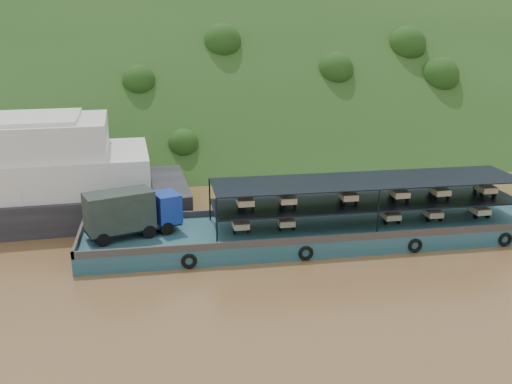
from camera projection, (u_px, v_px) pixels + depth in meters
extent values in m
plane|color=brown|center=(289.00, 243.00, 42.30)|extent=(160.00, 160.00, 0.00)
cube|color=#1C3814|center=(229.00, 143.00, 76.24)|extent=(140.00, 39.60, 39.60)
cube|color=#15464B|center=(320.00, 233.00, 42.79)|extent=(35.00, 7.00, 1.20)
cube|color=#592D19|center=(308.00, 208.00, 45.75)|extent=(35.00, 0.20, 0.50)
cube|color=#592D19|center=(334.00, 238.00, 39.34)|extent=(35.00, 0.20, 0.50)
cube|color=#592D19|center=(79.00, 236.00, 39.71)|extent=(0.20, 7.00, 0.50)
torus|color=black|center=(189.00, 261.00, 37.83)|extent=(1.06, 0.26, 1.06)
torus|color=black|center=(306.00, 253.00, 39.13)|extent=(1.06, 0.26, 1.06)
torus|color=black|center=(415.00, 246.00, 40.44)|extent=(1.06, 0.26, 1.06)
torus|color=black|center=(505.00, 239.00, 41.58)|extent=(1.06, 0.26, 1.06)
cylinder|color=black|center=(103.00, 240.00, 38.49)|extent=(1.01, 0.63, 0.96)
cylinder|color=black|center=(95.00, 230.00, 40.18)|extent=(1.01, 0.63, 0.96)
cylinder|color=black|center=(149.00, 231.00, 39.99)|extent=(1.01, 0.63, 0.96)
cylinder|color=black|center=(140.00, 223.00, 41.67)|extent=(1.01, 0.63, 0.96)
cylinder|color=black|center=(167.00, 228.00, 40.61)|extent=(1.01, 0.63, 0.96)
cylinder|color=black|center=(158.00, 220.00, 42.29)|extent=(1.01, 0.63, 0.96)
cube|color=black|center=(134.00, 227.00, 40.44)|extent=(6.83, 4.10, 0.19)
cube|color=navy|center=(166.00, 207.00, 41.26)|extent=(2.28, 2.70, 2.10)
cube|color=black|center=(177.00, 200.00, 41.53)|extent=(0.68, 1.83, 0.86)
cube|color=black|center=(119.00, 211.00, 39.59)|extent=(5.08, 3.66, 2.68)
cube|color=black|center=(366.00, 201.00, 42.70)|extent=(23.00, 5.00, 0.12)
cube|color=black|center=(367.00, 180.00, 42.23)|extent=(23.00, 5.00, 0.08)
cylinder|color=black|center=(217.00, 222.00, 38.48)|extent=(0.12, 0.12, 3.30)
cylinder|color=black|center=(210.00, 200.00, 43.19)|extent=(0.12, 0.12, 3.30)
cylinder|color=black|center=(378.00, 212.00, 40.35)|extent=(0.12, 0.12, 3.30)
cylinder|color=black|center=(355.00, 192.00, 45.06)|extent=(0.12, 0.12, 3.30)
cylinder|color=black|center=(488.00, 185.00, 46.94)|extent=(0.12, 0.12, 3.30)
cylinder|color=black|center=(238.00, 222.00, 42.54)|extent=(0.12, 0.52, 0.52)
cylinder|color=black|center=(234.00, 231.00, 40.76)|extent=(0.14, 0.52, 0.52)
cylinder|color=black|center=(248.00, 230.00, 40.93)|extent=(0.14, 0.52, 0.52)
cube|color=beige|center=(241.00, 224.00, 41.08)|extent=(1.15, 1.50, 0.44)
cube|color=red|center=(238.00, 216.00, 42.11)|extent=(0.55, 0.80, 0.80)
cube|color=red|center=(239.00, 211.00, 41.77)|extent=(0.50, 0.10, 0.10)
cylinder|color=black|center=(281.00, 219.00, 43.08)|extent=(0.12, 0.52, 0.52)
cylinder|color=black|center=(280.00, 228.00, 41.31)|extent=(0.14, 0.52, 0.52)
cylinder|color=black|center=(293.00, 227.00, 41.47)|extent=(0.14, 0.52, 0.52)
cube|color=#CCBB90|center=(286.00, 221.00, 41.62)|extent=(1.15, 1.50, 0.44)
cube|color=#BB140C|center=(282.00, 214.00, 42.65)|extent=(0.55, 0.80, 0.80)
cube|color=#BB140C|center=(283.00, 208.00, 42.32)|extent=(0.50, 0.10, 0.10)
cylinder|color=black|center=(383.00, 213.00, 44.40)|extent=(0.12, 0.52, 0.52)
cylinder|color=black|center=(386.00, 221.00, 42.63)|extent=(0.14, 0.52, 0.52)
cylinder|color=black|center=(398.00, 221.00, 42.79)|extent=(0.14, 0.52, 0.52)
cube|color=#BFB287|center=(391.00, 215.00, 42.94)|extent=(1.15, 1.50, 0.44)
cube|color=red|center=(385.00, 208.00, 43.97)|extent=(0.55, 0.80, 0.80)
cube|color=red|center=(386.00, 203.00, 43.64)|extent=(0.50, 0.10, 0.10)
cylinder|color=black|center=(424.00, 211.00, 44.95)|extent=(0.12, 0.52, 0.52)
cylinder|color=black|center=(428.00, 219.00, 43.18)|extent=(0.14, 0.52, 0.52)
cylinder|color=black|center=(440.00, 218.00, 43.34)|extent=(0.14, 0.52, 0.52)
cube|color=#C9B38E|center=(432.00, 213.00, 43.49)|extent=(1.15, 1.50, 0.44)
cube|color=#B8240C|center=(426.00, 206.00, 44.52)|extent=(0.55, 0.80, 0.80)
cube|color=#B8240C|center=(428.00, 200.00, 44.19)|extent=(0.50, 0.10, 0.10)
cylinder|color=black|center=(469.00, 208.00, 45.59)|extent=(0.12, 0.52, 0.52)
cylinder|color=black|center=(476.00, 216.00, 43.81)|extent=(0.14, 0.52, 0.52)
cylinder|color=black|center=(487.00, 215.00, 43.98)|extent=(0.14, 0.52, 0.52)
cube|color=beige|center=(480.00, 210.00, 44.13)|extent=(1.15, 1.50, 0.44)
cube|color=red|center=(472.00, 203.00, 45.16)|extent=(0.55, 0.80, 0.80)
cube|color=red|center=(474.00, 198.00, 44.82)|extent=(0.50, 0.10, 0.10)
cylinder|color=black|center=(242.00, 200.00, 42.09)|extent=(0.12, 0.52, 0.52)
cylinder|color=black|center=(239.00, 208.00, 40.32)|extent=(0.14, 0.52, 0.52)
cylinder|color=black|center=(253.00, 207.00, 40.48)|extent=(0.14, 0.52, 0.52)
cube|color=beige|center=(245.00, 201.00, 40.63)|extent=(1.15, 1.50, 0.44)
cube|color=red|center=(243.00, 194.00, 41.66)|extent=(0.55, 0.80, 0.80)
cube|color=red|center=(243.00, 188.00, 41.33)|extent=(0.50, 0.10, 0.10)
cylinder|color=black|center=(283.00, 197.00, 42.60)|extent=(0.12, 0.52, 0.52)
cylinder|color=black|center=(281.00, 205.00, 40.82)|extent=(0.14, 0.52, 0.52)
cylinder|color=black|center=(295.00, 205.00, 40.98)|extent=(0.14, 0.52, 0.52)
cube|color=beige|center=(287.00, 199.00, 41.13)|extent=(1.15, 1.50, 0.44)
cube|color=navy|center=(284.00, 192.00, 42.16)|extent=(0.55, 0.80, 0.80)
cube|color=navy|center=(284.00, 186.00, 41.83)|extent=(0.50, 0.10, 0.10)
cylinder|color=black|center=(342.00, 194.00, 43.34)|extent=(0.12, 0.52, 0.52)
cylinder|color=black|center=(343.00, 202.00, 41.57)|extent=(0.14, 0.52, 0.52)
cylinder|color=black|center=(356.00, 201.00, 41.73)|extent=(0.14, 0.52, 0.52)
cube|color=#CCB590|center=(348.00, 196.00, 41.88)|extent=(1.15, 1.50, 0.44)
cube|color=red|center=(343.00, 189.00, 42.91)|extent=(0.55, 0.80, 0.80)
cube|color=red|center=(344.00, 183.00, 42.58)|extent=(0.50, 0.10, 0.10)
cylinder|color=black|center=(391.00, 192.00, 43.99)|extent=(0.12, 0.52, 0.52)
cylinder|color=black|center=(394.00, 199.00, 42.22)|extent=(0.14, 0.52, 0.52)
cylinder|color=black|center=(407.00, 198.00, 42.38)|extent=(0.14, 0.52, 0.52)
cube|color=beige|center=(399.00, 193.00, 42.53)|extent=(1.15, 1.50, 0.44)
cube|color=beige|center=(393.00, 186.00, 43.56)|extent=(0.55, 0.80, 0.80)
cube|color=beige|center=(395.00, 181.00, 43.23)|extent=(0.50, 0.10, 0.10)
cylinder|color=black|center=(431.00, 190.00, 44.52)|extent=(0.12, 0.52, 0.52)
cylinder|color=black|center=(435.00, 197.00, 42.75)|extent=(0.14, 0.52, 0.52)
cylinder|color=black|center=(448.00, 196.00, 42.91)|extent=(0.14, 0.52, 0.52)
cube|color=#C3BF8A|center=(440.00, 191.00, 43.06)|extent=(1.15, 1.50, 0.44)
cube|color=navy|center=(433.00, 184.00, 44.09)|extent=(0.55, 0.80, 0.80)
cube|color=navy|center=(435.00, 179.00, 43.76)|extent=(0.50, 0.10, 0.10)
cylinder|color=black|center=(475.00, 187.00, 45.14)|extent=(0.12, 0.52, 0.52)
cylinder|color=black|center=(482.00, 194.00, 43.36)|extent=(0.14, 0.52, 0.52)
cylinder|color=black|center=(494.00, 194.00, 43.53)|extent=(0.14, 0.52, 0.52)
cube|color=#BFAF87|center=(486.00, 188.00, 43.68)|extent=(1.15, 1.50, 0.44)
cube|color=#C0BA88|center=(478.00, 182.00, 44.71)|extent=(0.55, 0.80, 0.80)
cube|color=#C0BA88|center=(480.00, 177.00, 44.37)|extent=(0.50, 0.10, 0.10)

